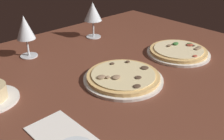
# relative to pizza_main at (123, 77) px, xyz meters

# --- Properties ---
(dining_table) EXTENTS (1.50, 1.10, 0.04)m
(dining_table) POSITION_rel_pizza_main_xyz_m (-0.03, 0.08, -0.03)
(dining_table) COLOR brown
(dining_table) RESTS_ON ground
(pizza_main) EXTENTS (0.27, 0.27, 0.03)m
(pizza_main) POSITION_rel_pizza_main_xyz_m (0.00, 0.00, 0.00)
(pizza_main) COLOR silver
(pizza_main) RESTS_ON dining_table
(pizza_side) EXTENTS (0.26, 0.26, 0.03)m
(pizza_side) POSITION_rel_pizza_main_xyz_m (0.33, 0.00, 0.00)
(pizza_side) COLOR silver
(pizza_side) RESTS_ON dining_table
(wine_glass_far) EXTENTS (0.08, 0.08, 0.17)m
(wine_glass_far) POSITION_rel_pizza_main_xyz_m (0.20, 0.41, 0.11)
(wine_glass_far) COLOR silver
(wine_glass_far) RESTS_ON dining_table
(wine_glass_near) EXTENTS (0.07, 0.07, 0.17)m
(wine_glass_near) POSITION_rel_pizza_main_xyz_m (-0.14, 0.41, 0.11)
(wine_glass_near) COLOR silver
(wine_glass_near) RESTS_ON dining_table
(paper_menu) EXTENTS (0.12, 0.20, 0.00)m
(paper_menu) POSITION_rel_pizza_main_xyz_m (-0.31, -0.11, -0.01)
(paper_menu) COLOR white
(paper_menu) RESTS_ON dining_table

